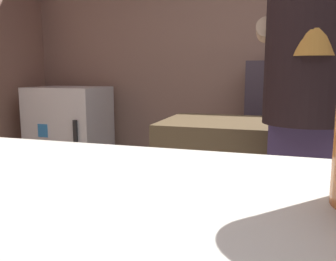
{
  "coord_description": "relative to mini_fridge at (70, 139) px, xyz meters",
  "views": [
    {
      "loc": [
        -0.06,
        -1.24,
        1.15
      ],
      "look_at": [
        -0.22,
        -0.75,
        1.07
      ],
      "focal_mm": 38.1,
      "sensor_mm": 36.0,
      "label": 1
    }
  ],
  "objects": [
    {
      "name": "wall_back",
      "position": [
        2.0,
        0.45,
        0.84
      ],
      "size": [
        5.2,
        0.1,
        2.7
      ],
      "primitive_type": "cube",
      "color": "#957463",
      "rests_on": "ground"
    },
    {
      "name": "bottle_olive_oil",
      "position": [
        1.95,
        0.15,
        0.82
      ],
      "size": [
        0.05,
        0.05,
        0.21
      ],
      "color": "#36519B",
      "rests_on": "back_shelf"
    },
    {
      "name": "mini_fridge",
      "position": [
        0.0,
        0.0,
        0.0
      ],
      "size": [
        0.69,
        0.58,
        1.02
      ],
      "color": "white",
      "rests_on": "ground"
    },
    {
      "name": "bottle_vinegar",
      "position": [
        2.31,
        0.08,
        0.82
      ],
      "size": [
        0.07,
        0.07,
        0.2
      ],
      "color": "red",
      "rests_on": "back_shelf"
    },
    {
      "name": "bartender",
      "position": [
        2.05,
        -1.43,
        0.52
      ],
      "size": [
        0.44,
        0.52,
        1.77
      ],
      "rotation": [
        0.0,
        0.0,
        1.62
      ],
      "color": "#322442",
      "rests_on": "ground"
    },
    {
      "name": "mixing_bowl",
      "position": [
        2.01,
        -0.92,
        0.4
      ],
      "size": [
        0.19,
        0.19,
        0.05
      ],
      "primitive_type": "cylinder",
      "color": "#C65933",
      "rests_on": "prep_counter"
    },
    {
      "name": "back_shelf",
      "position": [
        2.09,
        0.17,
        0.12
      ],
      "size": [
        0.84,
        0.36,
        1.25
      ],
      "primitive_type": "cube",
      "color": "#3D3440",
      "rests_on": "ground"
    },
    {
      "name": "bottle_soy",
      "position": [
        2.11,
        0.19,
        0.83
      ],
      "size": [
        0.06,
        0.06,
        0.22
      ],
      "color": "#D9CD7F",
      "rests_on": "back_shelf"
    }
  ]
}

